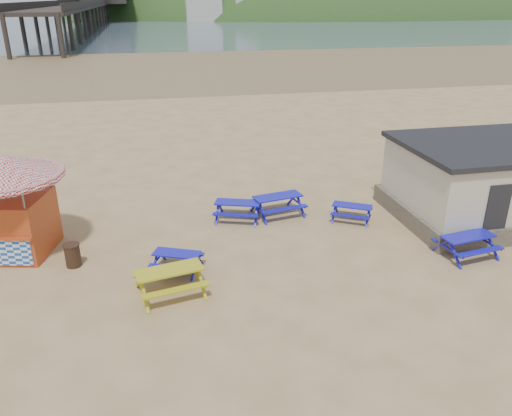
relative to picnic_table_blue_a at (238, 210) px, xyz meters
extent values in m
plane|color=tan|center=(-0.44, -2.83, -0.38)|extent=(400.00, 400.00, 0.00)
plane|color=olive|center=(-0.44, 52.17, -0.38)|extent=(400.00, 400.00, 0.00)
plane|color=#485B68|center=(-0.44, 167.17, -0.37)|extent=(400.00, 400.00, 0.00)
cube|color=#1300B9|center=(0.00, 0.00, 0.35)|extent=(1.95, 1.26, 0.05)
cube|color=#1300B9|center=(0.20, 0.57, 0.07)|extent=(1.80, 0.83, 0.05)
cube|color=#1300B9|center=(-0.20, -0.57, 0.07)|extent=(1.80, 0.83, 0.05)
cube|color=#1300B9|center=(4.51, -1.06, 0.25)|extent=(1.65, 1.31, 0.04)
cube|color=#1300B9|center=(4.77, -0.61, 0.01)|extent=(1.45, 0.97, 0.04)
cube|color=#1300B9|center=(4.25, -1.51, 0.01)|extent=(1.45, 0.97, 0.04)
cube|color=#1300B9|center=(1.71, 0.12, 0.43)|extent=(2.11, 1.15, 0.06)
cube|color=#1300B9|center=(1.58, 0.77, 0.12)|extent=(2.02, 0.65, 0.06)
cube|color=#1300B9|center=(1.83, -0.54, 0.12)|extent=(2.02, 0.65, 0.06)
cube|color=#1300B9|center=(-2.70, -3.63, 0.24)|extent=(1.66, 1.17, 0.04)
cube|color=#1300B9|center=(-2.50, -3.16, 0.00)|extent=(1.50, 0.81, 0.04)
cube|color=#1300B9|center=(-2.91, -4.11, 0.00)|extent=(1.50, 0.81, 0.04)
cube|color=#1300B9|center=(7.26, -4.78, 0.38)|extent=(1.95, 0.99, 0.05)
cube|color=#1300B9|center=(7.17, -4.16, 0.09)|extent=(1.89, 0.53, 0.05)
cube|color=#1300B9|center=(7.35, -5.39, 0.09)|extent=(1.89, 0.53, 0.05)
cube|color=#B9A313|center=(-3.00, -5.03, 0.43)|extent=(2.13, 1.17, 0.06)
cube|color=#B9A313|center=(-3.14, -4.37, 0.12)|extent=(2.03, 0.67, 0.06)
cube|color=#B9A313|center=(-2.87, -5.69, 0.12)|extent=(2.03, 0.67, 0.06)
cube|color=#B1401A|center=(-8.15, -1.11, 0.67)|extent=(2.79, 2.79, 2.11)
cube|color=#194CB2|center=(-8.42, -2.26, 0.20)|extent=(2.06, 0.53, 0.95)
cone|color=silver|center=(-8.15, -1.11, 2.83)|extent=(4.83, 4.83, 0.74)
cylinder|color=silver|center=(-8.15, -1.11, 2.46)|extent=(4.70, 4.70, 0.19)
cylinder|color=#321D12|center=(-6.11, -2.61, 0.01)|extent=(0.51, 0.51, 0.78)
cylinder|color=#321D12|center=(-6.11, -2.61, 0.41)|extent=(0.55, 0.55, 0.04)
cube|color=#665B4C|center=(10.06, -1.83, -0.03)|extent=(7.40, 5.40, 0.70)
cube|color=beige|center=(10.06, -1.83, 1.47)|extent=(7.00, 5.00, 2.30)
cube|color=black|center=(10.06, -1.83, 2.67)|extent=(7.30, 5.30, 0.20)
cube|color=black|center=(8.56, -4.35, 1.02)|extent=(0.90, 0.06, 2.00)
cube|color=black|center=(-18.44, 172.17, 5.62)|extent=(9.00, 220.00, 0.60)
ellipsoid|color=#2D4C1E|center=(89.56, 227.17, -10.38)|extent=(264.00, 144.00, 108.00)
camera|label=1|loc=(-3.23, -18.36, 8.04)|focal=35.00mm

